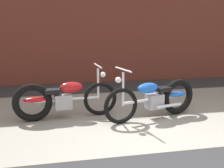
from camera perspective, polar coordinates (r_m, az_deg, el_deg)
name	(u,v)px	position (r m, az deg, el deg)	size (l,w,h in m)	color
ground_plane	(167,152)	(3.90, 12.01, -14.49)	(80.00, 80.00, 0.00)	#2D2D30
sidewalk_slab	(134,113)	(5.42, 4.77, -6.35)	(36.00, 3.50, 0.01)	gray
motorcycle_red	(59,99)	(5.06, -11.56, -3.26)	(2.01, 0.58, 1.03)	black
motorcycle_blue	(158,98)	(5.12, 10.07, -3.02)	(1.97, 0.75, 1.03)	black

